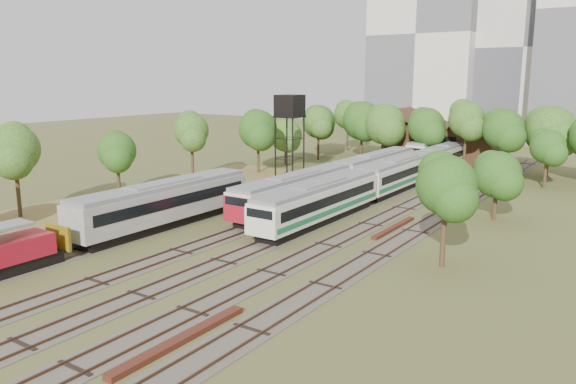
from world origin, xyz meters
The scene contains 16 objects.
ground centered at (0.00, 0.00, 0.00)m, with size 240.00×240.00×0.00m, color #475123.
dry_grass_patch centered at (-18.00, 8.00, 0.02)m, with size 14.00×60.00×0.04m, color brown.
tracks centered at (-0.67, 25.00, 0.04)m, with size 24.60×80.00×0.19m.
railcar_red_set centered at (-2.00, 26.86, 1.85)m, with size 2.83×34.57×3.49m.
railcar_green_set centered at (2.00, 33.33, 1.84)m, with size 2.82×52.08×3.49m.
railcar_rear centered at (-2.00, 55.94, 1.87)m, with size 2.86×16.08×3.53m.
old_grey_coach centered at (-8.00, 7.55, 2.05)m, with size 3.04×18.00×3.76m.
water_tower centered at (-12.33, 32.78, 8.65)m, with size 2.96×2.96×10.27m.
rail_pile_near centered at (8.00, -6.95, 0.14)m, with size 0.58×8.65×0.29m, color #502217.
rail_pile_far centered at (8.20, 17.61, 0.13)m, with size 0.48×7.71×0.25m, color #502217.
maintenance_shed centered at (-1.00, 57.98, 2.91)m, with size 16.45×11.55×7.58m.
tree_band_left centered at (-19.45, 29.27, 5.39)m, with size 8.10×72.64×8.46m.
tree_band_far centered at (4.53, 50.72, 5.76)m, with size 48.78×10.74×9.29m.
tree_band_right centered at (14.72, 26.22, 4.72)m, with size 4.96×36.70×7.47m.
tower_left centered at (-18.00, 95.00, 21.00)m, with size 22.00×16.00×42.00m, color beige.
tower_centre centered at (2.00, 100.00, 18.00)m, with size 20.00×18.00×36.00m, color beige.
Camera 1 is at (25.96, -24.61, 12.37)m, focal length 35.00 mm.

